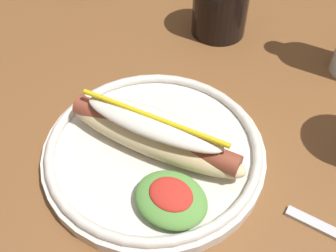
{
  "coord_description": "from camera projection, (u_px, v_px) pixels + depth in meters",
  "views": [
    {
      "loc": [
        0.26,
        -0.31,
        1.14
      ],
      "look_at": [
        0.06,
        -0.04,
        0.77
      ],
      "focal_mm": 42.49,
      "sensor_mm": 36.0,
      "label": 1
    }
  ],
  "objects": [
    {
      "name": "dining_table",
      "position": [
        149.0,
        146.0,
        0.63
      ],
      "size": [
        1.26,
        1.01,
        0.74
      ],
      "color": "brown",
      "rests_on": "ground_plane"
    },
    {
      "name": "hot_dog_plate",
      "position": [
        155.0,
        148.0,
        0.48
      ],
      "size": [
        0.27,
        0.27,
        0.08
      ],
      "color": "silver",
      "rests_on": "dining_table"
    },
    {
      "name": "soda_cup",
      "position": [
        221.0,
        2.0,
        0.64
      ],
      "size": [
        0.09,
        0.09,
        0.11
      ],
      "primitive_type": "cylinder",
      "color": "black",
      "rests_on": "dining_table"
    }
  ]
}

